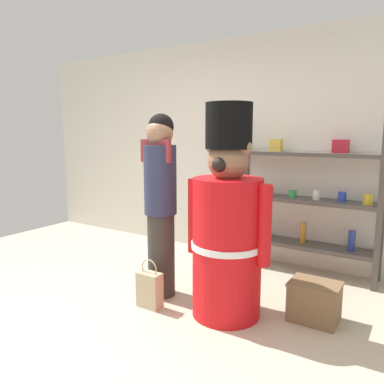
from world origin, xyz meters
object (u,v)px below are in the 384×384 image
at_px(merchandise_shelf, 305,198).
at_px(shopping_bag, 150,289).
at_px(person_shopper, 161,198).
at_px(display_crate, 314,301).
at_px(teddy_bear_guard, 227,228).

bearing_deg(merchandise_shelf, shopping_bag, -118.66).
height_order(person_shopper, display_crate, person_shopper).
bearing_deg(shopping_bag, merchandise_shelf, 61.34).
bearing_deg(display_crate, shopping_bag, -156.93).
bearing_deg(shopping_bag, teddy_bear_guard, 21.68).
height_order(teddy_bear_guard, person_shopper, teddy_bear_guard).
distance_m(merchandise_shelf, shopping_bag, 1.90).
bearing_deg(teddy_bear_guard, shopping_bag, -158.32).
xyz_separation_m(shopping_bag, display_crate, (1.26, 0.54, -0.00)).
height_order(person_shopper, shopping_bag, person_shopper).
relative_size(merchandise_shelf, shopping_bag, 3.80).
distance_m(person_shopper, shopping_bag, 0.80).
xyz_separation_m(merchandise_shelf, person_shopper, (-0.93, -1.30, 0.10)).
xyz_separation_m(teddy_bear_guard, person_shopper, (-0.69, 0.02, 0.18)).
bearing_deg(person_shopper, display_crate, 11.54).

